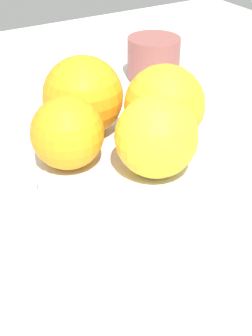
{
  "coord_description": "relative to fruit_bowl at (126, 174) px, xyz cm",
  "views": [
    {
      "loc": [
        32.94,
        -19.62,
        27.86
      ],
      "look_at": [
        0.0,
        0.0,
        3.24
      ],
      "focal_mm": 53.42,
      "sensor_mm": 36.0,
      "label": 1
    }
  ],
  "objects": [
    {
      "name": "ground_plane",
      "position": [
        0.0,
        0.0,
        -3.58
      ],
      "size": [
        110.0,
        110.0,
        2.0
      ],
      "primitive_type": "cube",
      "color": "silver"
    },
    {
      "name": "ceramic_cup",
      "position": [
        -23.01,
        18.24,
        0.35
      ],
      "size": [
        7.43,
        7.43,
        5.87
      ],
      "primitive_type": "cylinder",
      "color": "#8C4C47",
      "rests_on": "ground_plane"
    },
    {
      "name": "fruit_bowl",
      "position": [
        0.0,
        0.0,
        0.0
      ],
      "size": [
        16.17,
        16.17,
        5.41
      ],
      "color": "silver",
      "rests_on": "ground_plane"
    },
    {
      "name": "orange_in_bowl_2",
      "position": [
        -4.46,
        -1.85,
        6.49
      ],
      "size": [
        7.33,
        7.33,
        7.33
      ],
      "primitive_type": "sphere",
      "color": "orange",
      "rests_on": "fruit_bowl"
    },
    {
      "name": "orange_in_bowl_1",
      "position": [
        4.67,
        -0.49,
        6.16
      ],
      "size": [
        6.66,
        6.66,
        6.66
      ],
      "primitive_type": "sphere",
      "color": "yellow",
      "rests_on": "fruit_bowl"
    },
    {
      "name": "orange_in_bowl_3",
      "position": [
        -0.17,
        -5.54,
        5.85
      ],
      "size": [
        6.04,
        6.04,
        6.04
      ],
      "primitive_type": "sphere",
      "color": "orange",
      "rests_on": "fruit_bowl"
    },
    {
      "name": "orange_in_bowl_0",
      "position": [
        0.64,
        3.53,
        6.39
      ],
      "size": [
        7.13,
        7.13,
        7.13
      ],
      "primitive_type": "sphere",
      "color": "#F9A823",
      "rests_on": "fruit_bowl"
    }
  ]
}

